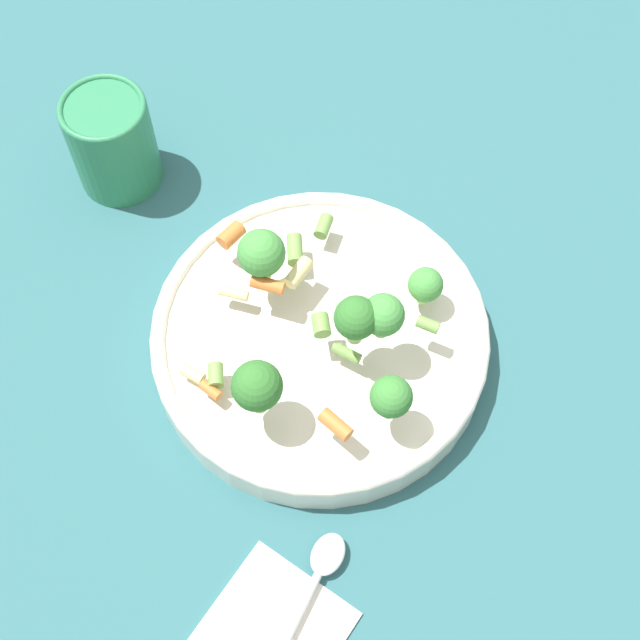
# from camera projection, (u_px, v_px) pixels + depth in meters

# --- Properties ---
(ground_plane) EXTENTS (3.00, 3.00, 0.00)m
(ground_plane) POSITION_uv_depth(u_px,v_px,m) (320.00, 349.00, 0.81)
(ground_plane) COLOR #2D6066
(bowl) EXTENTS (0.30, 0.30, 0.04)m
(bowl) POSITION_uv_depth(u_px,v_px,m) (320.00, 338.00, 0.79)
(bowl) COLOR silver
(bowl) RESTS_ON ground_plane
(pasta_salad) EXTENTS (0.22, 0.23, 0.08)m
(pasta_salad) POSITION_uv_depth(u_px,v_px,m) (321.00, 322.00, 0.72)
(pasta_salad) COLOR #8CB766
(pasta_salad) RESTS_ON bowl
(cup) EXTENTS (0.08, 0.08, 0.10)m
(cup) POSITION_uv_depth(u_px,v_px,m) (112.00, 141.00, 0.85)
(cup) COLOR #2D7F51
(cup) RESTS_ON ground_plane
(spoon) EXTENTS (0.16, 0.10, 0.01)m
(spoon) POSITION_uv_depth(u_px,v_px,m) (306.00, 599.00, 0.69)
(spoon) COLOR silver
(spoon) RESTS_ON napkin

